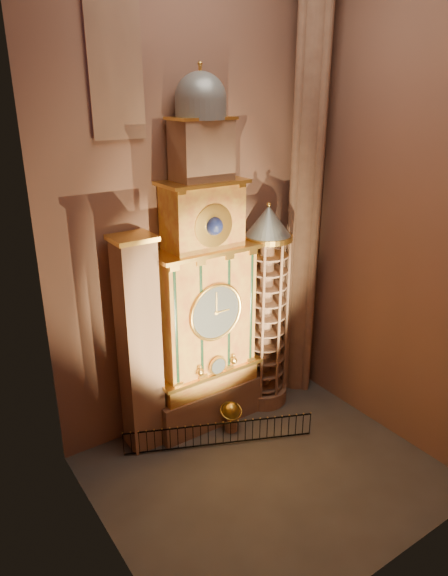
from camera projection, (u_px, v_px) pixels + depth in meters
floor at (266, 474)px, 22.51m from camera, size 14.00×14.00×0.00m
wall_back at (191, 202)px, 23.13m from camera, size 22.00×0.00×22.00m
wall_left at (89, 266)px, 14.84m from camera, size 0.00×22.00×22.00m
wall_right at (401, 207)px, 22.19m from camera, size 0.00×22.00×22.00m
astronomical_clock at (204, 298)px, 23.90m from camera, size 5.60×2.41×16.70m
portrait_tower at (139, 346)px, 22.69m from camera, size 1.80×1.60×10.20m
stair_turret at (265, 310)px, 26.05m from camera, size 2.50×2.50×10.80m
gothic_pier at (306, 191)px, 25.56m from camera, size 2.04×2.04×22.00m
stained_glass_window at (115, 68)px, 19.38m from camera, size 2.20×0.14×5.20m
celestial_globe at (231, 414)px, 25.06m from camera, size 1.25×1.19×1.58m
iron_railing at (219, 434)px, 24.08m from camera, size 8.13×3.69×1.19m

